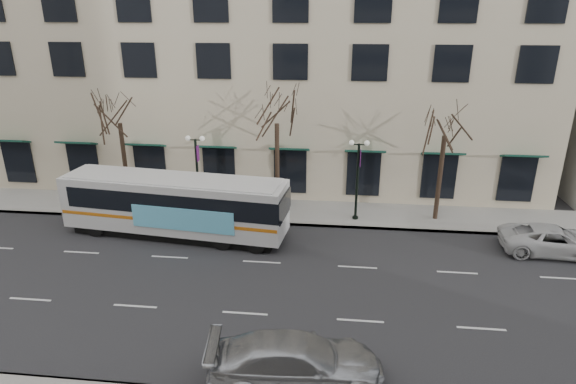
# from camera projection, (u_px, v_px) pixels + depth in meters

# --- Properties ---
(ground) EXTENTS (160.00, 160.00, 0.00)m
(ground) POSITION_uv_depth(u_px,v_px,m) (254.00, 285.00, 23.15)
(ground) COLOR black
(ground) RESTS_ON ground
(sidewalk_far) EXTENTS (80.00, 4.00, 0.15)m
(sidewalk_far) POSITION_uv_depth(u_px,v_px,m) (355.00, 215.00, 30.99)
(sidewalk_far) COLOR gray
(sidewalk_far) RESTS_ON ground
(building_hotel) EXTENTS (40.00, 20.00, 24.00)m
(building_hotel) POSITION_uv_depth(u_px,v_px,m) (271.00, 16.00, 38.63)
(building_hotel) COLOR beige
(building_hotel) RESTS_ON ground
(tree_far_left) EXTENTS (3.60, 3.60, 8.34)m
(tree_far_left) POSITION_uv_depth(u_px,v_px,m) (118.00, 108.00, 29.98)
(tree_far_left) COLOR black
(tree_far_left) RESTS_ON ground
(tree_far_mid) EXTENTS (3.60, 3.60, 8.55)m
(tree_far_mid) POSITION_uv_depth(u_px,v_px,m) (277.00, 108.00, 28.89)
(tree_far_mid) COLOR black
(tree_far_mid) RESTS_ON ground
(tree_far_right) EXTENTS (3.60, 3.60, 8.06)m
(tree_far_right) POSITION_uv_depth(u_px,v_px,m) (447.00, 120.00, 28.05)
(tree_far_right) COLOR black
(tree_far_right) RESTS_ON ground
(lamp_post_left) EXTENTS (1.22, 0.45, 5.21)m
(lamp_post_left) POSITION_uv_depth(u_px,v_px,m) (197.00, 171.00, 30.24)
(lamp_post_left) COLOR black
(lamp_post_left) RESTS_ON ground
(lamp_post_right) EXTENTS (1.22, 0.45, 5.21)m
(lamp_post_right) POSITION_uv_depth(u_px,v_px,m) (358.00, 176.00, 29.23)
(lamp_post_right) COLOR black
(lamp_post_right) RESTS_ON ground
(city_bus) EXTENTS (13.29, 4.26, 3.54)m
(city_bus) POSITION_uv_depth(u_px,v_px,m) (176.00, 204.00, 27.74)
(city_bus) COLOR silver
(city_bus) RESTS_ON ground
(silver_car) EXTENTS (6.43, 3.20, 1.80)m
(silver_car) POSITION_uv_depth(u_px,v_px,m) (296.00, 362.00, 16.81)
(silver_car) COLOR #9DA0A5
(silver_car) RESTS_ON ground
(white_pickup) EXTENTS (5.63, 2.82, 1.53)m
(white_pickup) POSITION_uv_depth(u_px,v_px,m) (554.00, 240.00, 25.99)
(white_pickup) COLOR #BBBBBB
(white_pickup) RESTS_ON ground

